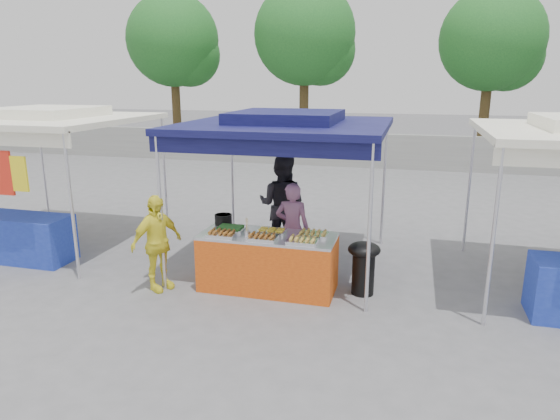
% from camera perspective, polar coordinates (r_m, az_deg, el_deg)
% --- Properties ---
extents(ground_plane, '(80.00, 80.00, 0.00)m').
position_cam_1_polar(ground_plane, '(7.72, -1.16, -8.67)').
color(ground_plane, slate).
extents(back_wall, '(40.00, 0.25, 1.20)m').
position_cam_1_polar(back_wall, '(18.08, 8.57, 6.77)').
color(back_wall, gray).
rests_on(back_wall, ground_plane).
extents(main_canopy, '(3.20, 3.20, 2.57)m').
position_cam_1_polar(main_canopy, '(8.05, 0.69, 9.78)').
color(main_canopy, silver).
rests_on(main_canopy, ground_plane).
extents(neighbor_stall_left, '(3.20, 3.20, 2.57)m').
position_cam_1_polar(neighbor_stall_left, '(9.92, -26.13, 4.75)').
color(neighbor_stall_left, silver).
rests_on(neighbor_stall_left, ground_plane).
extents(tree_0, '(3.79, 3.78, 6.50)m').
position_cam_1_polar(tree_0, '(22.17, -11.70, 18.06)').
color(tree_0, '#49371C').
rests_on(tree_0, ground_plane).
extents(tree_1, '(3.87, 3.87, 6.66)m').
position_cam_1_polar(tree_1, '(20.18, 3.30, 18.98)').
color(tree_1, '#49371C').
rests_on(tree_1, ground_plane).
extents(tree_2, '(3.66, 3.63, 6.24)m').
position_cam_1_polar(tree_2, '(20.20, 23.41, 17.04)').
color(tree_2, '#49371C').
rests_on(tree_2, ground_plane).
extents(vendor_table, '(2.00, 0.80, 0.85)m').
position_cam_1_polar(vendor_table, '(7.47, -1.39, -5.97)').
color(vendor_table, '#D95113').
rests_on(vendor_table, ground_plane).
extents(food_tray_fl, '(0.42, 0.30, 0.07)m').
position_cam_1_polar(food_tray_fl, '(7.30, -6.66, -2.75)').
color(food_tray_fl, silver).
rests_on(food_tray_fl, vendor_table).
extents(food_tray_fm, '(0.42, 0.30, 0.07)m').
position_cam_1_polar(food_tray_fm, '(7.10, -2.03, -3.16)').
color(food_tray_fm, silver).
rests_on(food_tray_fm, vendor_table).
extents(food_tray_fr, '(0.42, 0.30, 0.07)m').
position_cam_1_polar(food_tray_fr, '(6.96, 2.58, -3.54)').
color(food_tray_fr, silver).
rests_on(food_tray_fr, vendor_table).
extents(food_tray_bl, '(0.42, 0.30, 0.07)m').
position_cam_1_polar(food_tray_bl, '(7.55, -5.67, -2.13)').
color(food_tray_bl, silver).
rests_on(food_tray_bl, vendor_table).
extents(food_tray_bm, '(0.42, 0.30, 0.07)m').
position_cam_1_polar(food_tray_bm, '(7.40, -0.95, -2.40)').
color(food_tray_bm, silver).
rests_on(food_tray_bm, vendor_table).
extents(food_tray_br, '(0.42, 0.30, 0.07)m').
position_cam_1_polar(food_tray_br, '(7.26, 3.81, -2.78)').
color(food_tray_br, silver).
rests_on(food_tray_br, vendor_table).
extents(cooking_pot, '(0.27, 0.27, 0.16)m').
position_cam_1_polar(cooking_pot, '(7.89, -6.50, -1.07)').
color(cooking_pot, black).
rests_on(cooking_pot, vendor_table).
extents(skewer_cup, '(0.08, 0.08, 0.10)m').
position_cam_1_polar(skewer_cup, '(7.20, -3.75, -2.78)').
color(skewer_cup, silver).
rests_on(skewer_cup, vendor_table).
extents(wok_burner, '(0.47, 0.47, 0.80)m').
position_cam_1_polar(wok_burner, '(7.39, 9.54, -6.04)').
color(wok_burner, black).
rests_on(wok_burner, ground_plane).
extents(crate_left, '(0.47, 0.33, 0.28)m').
position_cam_1_polar(crate_left, '(8.16, -3.70, -6.30)').
color(crate_left, '#162AB6').
rests_on(crate_left, ground_plane).
extents(crate_right, '(0.52, 0.37, 0.31)m').
position_cam_1_polar(crate_right, '(8.03, 1.80, -6.51)').
color(crate_right, '#162AB6').
rests_on(crate_right, ground_plane).
extents(crate_stacked, '(0.51, 0.36, 0.30)m').
position_cam_1_polar(crate_stacked, '(7.92, 1.82, -4.42)').
color(crate_stacked, '#162AB6').
rests_on(crate_stacked, crate_right).
extents(vendor_woman, '(0.55, 0.37, 1.50)m').
position_cam_1_polar(vendor_woman, '(7.99, 1.42, -2.13)').
color(vendor_woman, '#9A6287').
rests_on(vendor_woman, ground_plane).
extents(helper_man, '(0.92, 0.74, 1.79)m').
position_cam_1_polar(helper_man, '(8.87, 0.22, 0.61)').
color(helper_man, black).
rests_on(helper_man, ground_plane).
extents(customer_person, '(0.70, 0.92, 1.45)m').
position_cam_1_polar(customer_person, '(7.58, -13.91, -3.69)').
color(customer_person, '#FCF138').
rests_on(customer_person, ground_plane).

